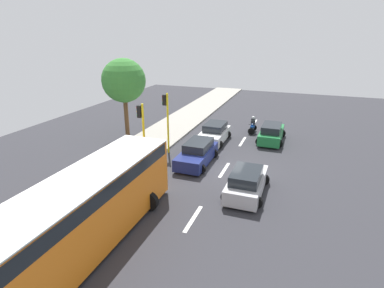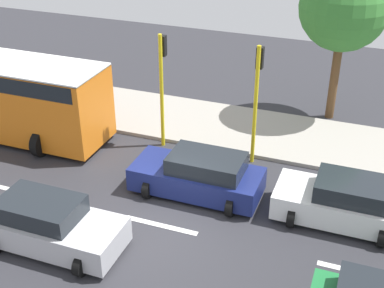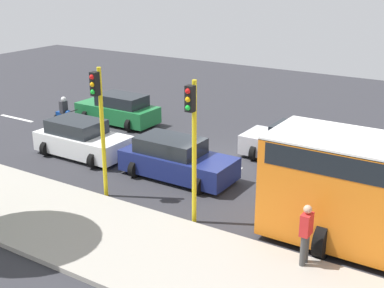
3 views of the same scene
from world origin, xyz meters
The scene contains 16 objects.
ground_plane centered at (0.00, 0.00, -0.05)m, with size 40.00×60.00×0.10m, color #2D2D33.
sidewalk centered at (7.00, 0.00, 0.07)m, with size 4.00×60.00×0.15m, color #9E998E.
lane_stripe_far_north centered at (0.00, -12.00, 0.01)m, with size 0.20×2.40×0.01m, color white.
lane_stripe_north centered at (0.00, -6.00, 0.01)m, with size 0.20×2.40×0.01m, color white.
lane_stripe_mid centered at (0.00, 0.00, 0.01)m, with size 0.20×2.40×0.01m, color white.
lane_stripe_south centered at (0.00, 6.00, 0.01)m, with size 0.20×2.40×0.01m, color white.
car_dark_blue centered at (2.08, -0.49, 0.71)m, with size 2.23×4.35×1.52m.
car_white centered at (2.22, -5.16, 0.71)m, with size 2.25×4.02×1.52m.
car_green centered at (-2.18, -6.89, 0.71)m, with size 2.13×4.23×1.52m.
car_silver centered at (-1.94, 2.63, 0.71)m, with size 2.21×4.19×1.52m.
city_bus centered at (3.49, 9.53, 1.85)m, with size 3.20×11.00×3.16m.
motorcycle centered at (-0.34, -8.69, 0.64)m, with size 0.60×1.30×1.53m.
pedestrian_near_signal centered at (5.42, 5.80, 1.06)m, with size 0.40×0.24×1.69m.
traffic_light_corner centered at (4.85, 1.98, 2.93)m, with size 0.49×0.24×4.50m.
traffic_light_midblock centered at (4.85, -1.63, 2.93)m, with size 0.49×0.24×4.50m.
street_tree_north centered at (9.62, -3.81, 4.81)m, with size 3.58×3.58×6.63m.
Camera 1 is at (-4.40, 18.13, 8.59)m, focal length 28.90 mm.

